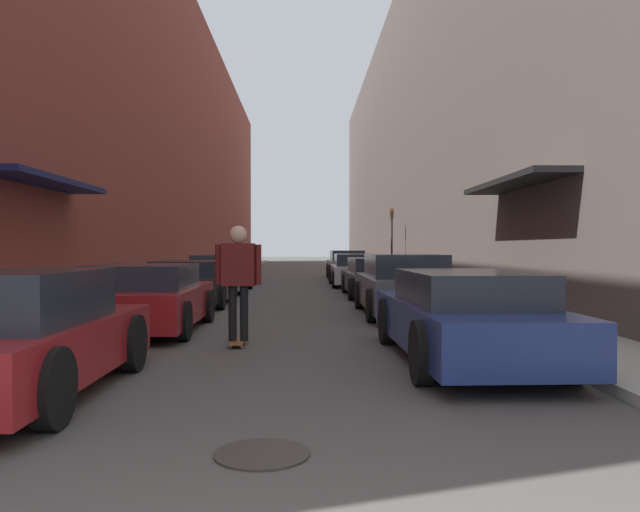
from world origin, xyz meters
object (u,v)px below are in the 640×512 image
at_px(parked_car_left_4, 236,269).
at_px(traffic_light, 392,234).
at_px(parked_car_left_2, 191,283).
at_px(parked_car_right_3, 356,270).
at_px(parked_car_right_0, 464,316).
at_px(parked_car_left_3, 220,274).
at_px(skateboarder, 238,272).
at_px(parked_car_left_0, 4,336).
at_px(parked_car_right_2, 375,278).
at_px(manhole_cover, 262,454).
at_px(parked_car_left_1, 145,298).
at_px(parked_car_right_4, 347,265).
at_px(parked_car_right_1, 403,286).

distance_m(parked_car_left_4, traffic_light, 8.10).
xyz_separation_m(parked_car_left_2, parked_car_right_3, (5.00, 8.14, 0.03)).
bearing_deg(parked_car_right_0, traffic_light, 84.46).
bearing_deg(parked_car_left_3, skateboarder, -80.91).
distance_m(parked_car_left_0, parked_car_left_3, 14.95).
distance_m(parked_car_left_4, parked_car_right_2, 9.02).
height_order(parked_car_left_3, parked_car_right_0, parked_car_left_3).
bearing_deg(skateboarder, parked_car_right_2, 71.43).
distance_m(parked_car_left_4, manhole_cover, 22.21).
distance_m(parked_car_left_2, parked_car_left_4, 10.28).
relative_size(parked_car_right_3, traffic_light, 1.39).
xyz_separation_m(parked_car_left_1, skateboarder, (1.86, -1.70, 0.55)).
bearing_deg(skateboarder, parked_car_right_3, 78.32).
height_order(parked_car_left_4, traffic_light, traffic_light).
xyz_separation_m(parked_car_right_4, traffic_light, (2.18, -0.07, 1.49)).
bearing_deg(parked_car_left_0, manhole_cover, -33.89).
xyz_separation_m(parked_car_left_1, parked_car_right_2, (5.07, 7.84, -0.01)).
bearing_deg(parked_car_right_1, parked_car_right_2, 90.16).
relative_size(parked_car_left_4, traffic_light, 1.45).
height_order(parked_car_left_1, parked_car_left_4, parked_car_left_4).
bearing_deg(parked_car_right_0, parked_car_right_3, 90.23).
xyz_separation_m(parked_car_right_1, parked_car_right_2, (-0.01, 5.30, -0.08)).
bearing_deg(manhole_cover, traffic_light, 79.90).
height_order(parked_car_right_2, parked_car_right_4, parked_car_right_4).
bearing_deg(parked_car_left_2, parked_car_left_1, -89.12).
bearing_deg(traffic_light, parked_car_right_2, -100.63).
height_order(parked_car_left_0, parked_car_right_1, parked_car_right_1).
xyz_separation_m(parked_car_left_1, parked_car_right_1, (5.08, 2.54, 0.07)).
xyz_separation_m(parked_car_left_0, traffic_light, (7.26, 23.68, 1.53)).
bearing_deg(parked_car_right_4, skateboarder, -98.51).
bearing_deg(parked_car_right_1, manhole_cover, -105.09).
bearing_deg(parked_car_right_4, manhole_cover, -95.27).
distance_m(parked_car_left_0, parked_car_right_0, 5.46).
bearing_deg(parked_car_right_2, parked_car_left_4, 124.55).
distance_m(parked_car_right_0, skateboarder, 3.48).
xyz_separation_m(parked_car_left_4, parked_car_right_1, (5.13, -12.72, 0.07)).
height_order(parked_car_left_2, manhole_cover, parked_car_left_2).
bearing_deg(parked_car_left_1, parked_car_right_2, 57.13).
bearing_deg(parked_car_right_4, parked_car_left_0, -102.07).
xyz_separation_m(parked_car_left_3, parked_car_right_1, (5.09, -7.45, 0.05)).
height_order(parked_car_right_4, traffic_light, traffic_light).
bearing_deg(parked_car_left_4, parked_car_right_1, -68.04).
xyz_separation_m(parked_car_left_3, parked_car_left_4, (-0.04, 5.27, -0.02)).
xyz_separation_m(parked_car_left_3, parked_car_right_4, (4.94, 8.80, 0.06)).
height_order(parked_car_left_1, parked_car_left_3, parked_car_left_3).
relative_size(parked_car_right_0, parked_car_right_1, 1.03).
height_order(parked_car_left_0, skateboarder, skateboarder).
bearing_deg(parked_car_right_2, parked_car_left_0, -112.19).
bearing_deg(parked_car_left_4, manhole_cover, -83.23).
xyz_separation_m(parked_car_left_4, parked_car_right_0, (5.04, -18.38, 0.01)).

